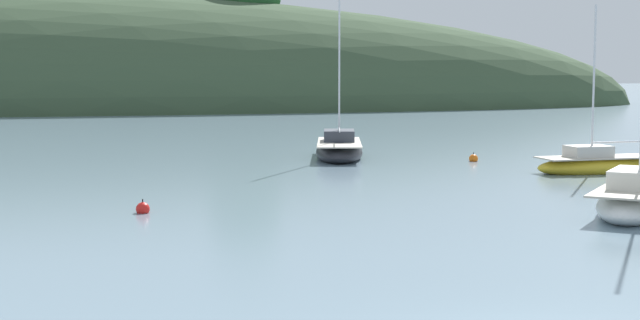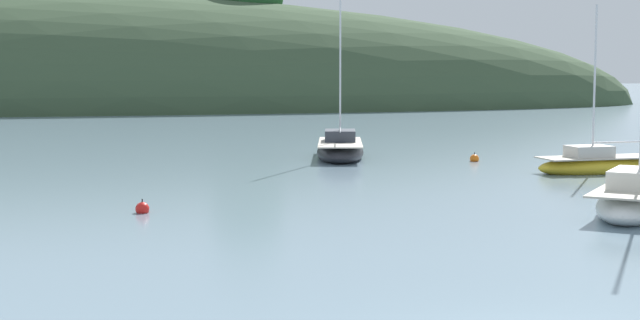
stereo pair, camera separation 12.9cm
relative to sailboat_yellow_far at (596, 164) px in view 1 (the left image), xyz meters
The scene contains 4 objects.
sailboat_yellow_far is the anchor object (origin of this frame).
sailboat_black_sloop 12.67m from the sailboat_yellow_far, 140.18° to the left, with size 3.58×7.14×9.52m.
mooring_buoy_channel 20.85m from the sailboat_yellow_far, 157.55° to the right, with size 0.44×0.44×0.54m.
mooring_buoy_outer 6.56m from the sailboat_yellow_far, 123.85° to the left, with size 0.44×0.44×0.54m.
Camera 1 is at (-6.08, -13.75, 4.67)m, focal length 53.30 mm.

